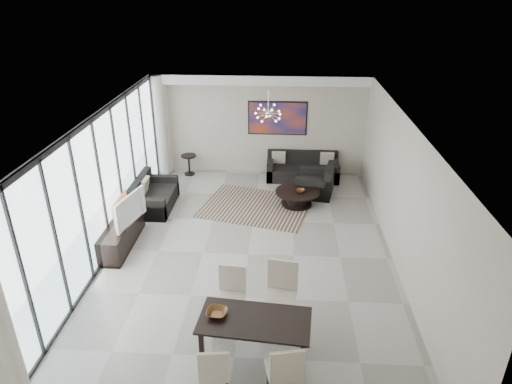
# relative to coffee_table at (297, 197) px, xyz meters

# --- Properties ---
(room_shell) EXTENTS (6.00, 9.00, 2.90)m
(room_shell) POSITION_rel_coffee_table_xyz_m (-0.60, -2.35, 1.23)
(room_shell) COLOR #A8A39B
(room_shell) RESTS_ON ground
(window_wall) EXTENTS (0.37, 8.95, 2.90)m
(window_wall) POSITION_rel_coffee_table_xyz_m (-3.92, -2.35, 1.25)
(window_wall) COLOR silver
(window_wall) RESTS_ON floor
(soffit) EXTENTS (5.98, 0.40, 0.26)m
(soffit) POSITION_rel_coffee_table_xyz_m (-1.06, 1.95, 2.55)
(soffit) COLOR white
(soffit) RESTS_ON room_shell
(painting) EXTENTS (1.68, 0.04, 0.98)m
(painting) POSITION_rel_coffee_table_xyz_m (-0.56, 2.12, 1.43)
(painting) COLOR #BB421A
(painting) RESTS_ON room_shell
(chandelier) EXTENTS (0.66, 0.66, 0.71)m
(chandelier) POSITION_rel_coffee_table_xyz_m (-0.76, 0.15, 2.13)
(chandelier) COLOR silver
(chandelier) RESTS_ON room_shell
(rug) EXTENTS (3.01, 2.58, 0.01)m
(rug) POSITION_rel_coffee_table_xyz_m (-1.03, -0.17, -0.21)
(rug) COLOR black
(rug) RESTS_ON floor
(coffee_table) EXTENTS (1.11, 1.11, 0.39)m
(coffee_table) POSITION_rel_coffee_table_xyz_m (0.00, 0.00, 0.00)
(coffee_table) COLOR black
(coffee_table) RESTS_ON floor
(bowl_coffee) EXTENTS (0.28, 0.28, 0.07)m
(bowl_coffee) POSITION_rel_coffee_table_xyz_m (0.08, -0.06, 0.21)
(bowl_coffee) COLOR brown
(bowl_coffee) RESTS_ON coffee_table
(sofa_main) EXTENTS (2.04, 0.83, 0.74)m
(sofa_main) POSITION_rel_coffee_table_xyz_m (0.19, 1.71, 0.03)
(sofa_main) COLOR black
(sofa_main) RESTS_ON floor
(loveseat) EXTENTS (0.88, 1.57, 0.78)m
(loveseat) POSITION_rel_coffee_table_xyz_m (-3.61, -0.35, 0.05)
(loveseat) COLOR black
(loveseat) RESTS_ON floor
(armchair) EXTENTS (1.09, 1.13, 0.82)m
(armchair) POSITION_rel_coffee_table_xyz_m (0.53, 0.69, 0.06)
(armchair) COLOR black
(armchair) RESTS_ON floor
(side_table) EXTENTS (0.44, 0.44, 0.60)m
(side_table) POSITION_rel_coffee_table_xyz_m (-3.11, 1.80, 0.19)
(side_table) COLOR black
(side_table) RESTS_ON floor
(tv_console) EXTENTS (0.50, 1.78, 0.56)m
(tv_console) POSITION_rel_coffee_table_xyz_m (-3.82, -2.17, 0.06)
(tv_console) COLOR black
(tv_console) RESTS_ON floor
(television) EXTENTS (0.40, 1.11, 0.64)m
(television) POSITION_rel_coffee_table_xyz_m (-3.66, -2.11, 0.65)
(television) COLOR gray
(television) RESTS_ON tv_console
(dining_table) EXTENTS (1.73, 0.98, 0.69)m
(dining_table) POSITION_rel_coffee_table_xyz_m (-0.75, -5.16, 0.39)
(dining_table) COLOR black
(dining_table) RESTS_ON floor
(dining_chair_sw) EXTENTS (0.46, 0.46, 0.90)m
(dining_chair_sw) POSITION_rel_coffee_table_xyz_m (-1.24, -5.97, 0.30)
(dining_chair_sw) COLOR beige
(dining_chair_sw) RESTS_ON floor
(dining_chair_se) EXTENTS (0.54, 0.54, 1.00)m
(dining_chair_se) POSITION_rel_coffee_table_xyz_m (-0.29, -5.98, 0.36)
(dining_chair_se) COLOR beige
(dining_chair_se) RESTS_ON floor
(dining_chair_nw) EXTENTS (0.50, 0.50, 0.99)m
(dining_chair_nw) POSITION_rel_coffee_table_xyz_m (-1.19, -4.31, 0.35)
(dining_chair_nw) COLOR beige
(dining_chair_nw) RESTS_ON floor
(dining_chair_ne) EXTENTS (0.58, 0.58, 1.10)m
(dining_chair_ne) POSITION_rel_coffee_table_xyz_m (-0.36, -4.28, 0.41)
(dining_chair_ne) COLOR beige
(dining_chair_ne) RESTS_ON floor
(bowl_dining) EXTENTS (0.35, 0.35, 0.08)m
(bowl_dining) POSITION_rel_coffee_table_xyz_m (-1.32, -5.08, 0.51)
(bowl_dining) COLOR brown
(bowl_dining) RESTS_ON dining_table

